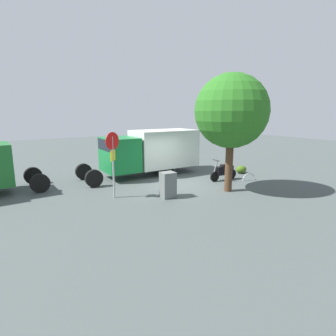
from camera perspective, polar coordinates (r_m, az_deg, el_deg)
ground_plane at (r=14.44m, az=2.29°, el=-3.51°), size 60.00×60.00×0.00m
box_truck_near at (r=16.52m, az=-3.86°, el=3.78°), size 7.15×2.27×2.66m
motorcycle at (r=15.63m, az=11.58°, el=-0.61°), size 1.81×0.55×1.20m
stop_sign at (r=12.14m, az=-11.40°, el=2.73°), size 0.71×0.33×2.92m
street_tree at (r=13.13m, az=13.05°, el=11.39°), size 3.41×3.41×5.51m
utility_cabinet at (r=12.24m, az=-0.03°, el=-3.52°), size 0.65×0.58×1.15m
bike_rack_hoop at (r=16.02m, az=16.37°, el=-2.46°), size 0.85×0.16×0.85m
shrub_near_sign at (r=17.67m, az=14.97°, el=-0.28°), size 0.71×0.58×0.48m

